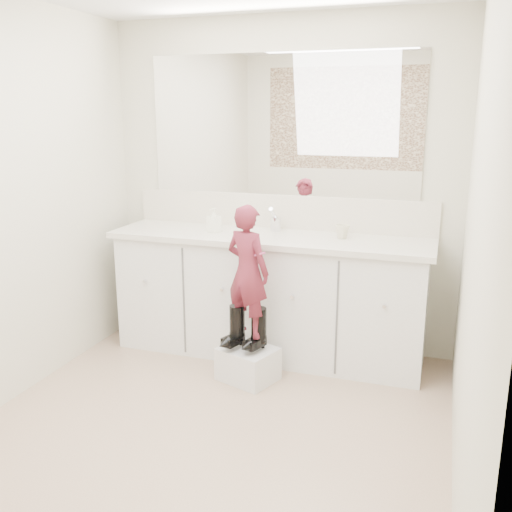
% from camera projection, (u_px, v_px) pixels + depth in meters
% --- Properties ---
extents(floor, '(3.00, 3.00, 0.00)m').
position_uv_depth(floor, '(202.00, 438.00, 3.12)').
color(floor, '#977A62').
rests_on(floor, ground).
extents(wall_back, '(2.60, 0.00, 2.60)m').
position_uv_depth(wall_back, '(281.00, 186.00, 4.20)').
color(wall_back, beige).
rests_on(wall_back, floor).
extents(wall_right, '(0.00, 3.00, 3.00)m').
position_uv_depth(wall_right, '(476.00, 242.00, 2.42)').
color(wall_right, beige).
rests_on(wall_right, floor).
extents(vanity_cabinet, '(2.20, 0.55, 0.85)m').
position_uv_depth(vanity_cabinet, '(269.00, 297.00, 4.14)').
color(vanity_cabinet, silver).
rests_on(vanity_cabinet, floor).
extents(countertop, '(2.28, 0.58, 0.04)m').
position_uv_depth(countertop, '(269.00, 238.00, 4.02)').
color(countertop, beige).
rests_on(countertop, vanity_cabinet).
extents(backsplash, '(2.28, 0.03, 0.25)m').
position_uv_depth(backsplash, '(280.00, 211.00, 4.24)').
color(backsplash, beige).
rests_on(backsplash, countertop).
extents(mirror, '(2.00, 0.02, 1.00)m').
position_uv_depth(mirror, '(281.00, 125.00, 4.08)').
color(mirror, white).
rests_on(mirror, wall_back).
extents(faucet, '(0.08, 0.08, 0.10)m').
position_uv_depth(faucet, '(276.00, 224.00, 4.15)').
color(faucet, silver).
rests_on(faucet, countertop).
extents(cup, '(0.13, 0.13, 0.09)m').
position_uv_depth(cup, '(342.00, 232.00, 3.91)').
color(cup, beige).
rests_on(cup, countertop).
extents(soap_bottle, '(0.10, 0.10, 0.17)m').
position_uv_depth(soap_bottle, '(214.00, 220.00, 4.11)').
color(soap_bottle, white).
rests_on(soap_bottle, countertop).
extents(step_stool, '(0.42, 0.39, 0.22)m').
position_uv_depth(step_stool, '(248.00, 364.00, 3.78)').
color(step_stool, silver).
rests_on(step_stool, floor).
extents(boot_left, '(0.16, 0.22, 0.29)m').
position_uv_depth(boot_left, '(237.00, 327.00, 3.74)').
color(boot_left, black).
rests_on(boot_left, step_stool).
extents(boot_right, '(0.16, 0.22, 0.29)m').
position_uv_depth(boot_right, '(259.00, 329.00, 3.70)').
color(boot_right, black).
rests_on(boot_right, step_stool).
extents(toddler, '(0.36, 0.30, 0.86)m').
position_uv_depth(toddler, '(248.00, 271.00, 3.62)').
color(toddler, '#A13145').
rests_on(toddler, step_stool).
extents(toothbrush, '(0.13, 0.06, 0.06)m').
position_uv_depth(toothbrush, '(256.00, 255.00, 3.54)').
color(toothbrush, '#DC5596').
rests_on(toothbrush, toddler).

